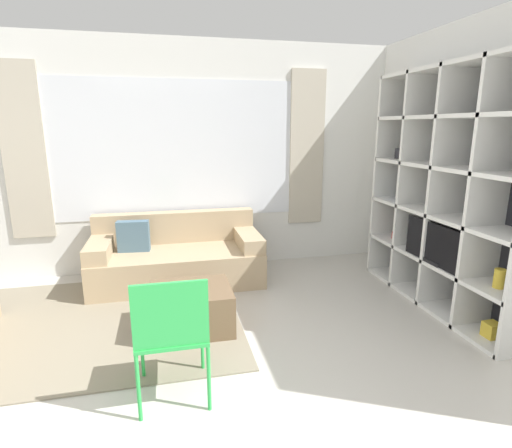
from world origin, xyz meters
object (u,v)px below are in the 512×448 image
(couch_main, at_px, (177,258))
(ottoman, at_px, (191,309))
(shelving_unit, at_px, (450,194))
(folding_chair, at_px, (171,328))

(couch_main, xyz_separation_m, ottoman, (0.08, -1.19, -0.08))
(shelving_unit, xyz_separation_m, folding_chair, (-2.61, -0.91, -0.59))
(shelving_unit, height_order, ottoman, shelving_unit)
(couch_main, xyz_separation_m, folding_chair, (-0.09, -2.11, 0.24))
(shelving_unit, bearing_deg, couch_main, 154.57)
(ottoman, relative_size, folding_chair, 0.80)
(couch_main, relative_size, ottoman, 2.70)
(ottoman, bearing_deg, folding_chair, -100.53)
(couch_main, height_order, folding_chair, folding_chair)
(shelving_unit, distance_m, folding_chair, 2.83)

